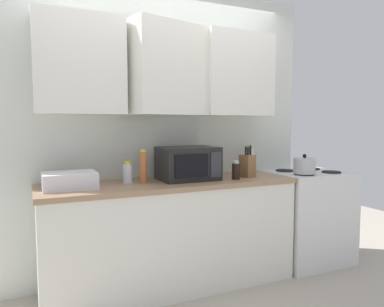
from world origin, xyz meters
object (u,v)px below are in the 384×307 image
knife_block (247,165)px  bottle_soy_dark (236,171)px  dish_rack (70,180)px  bottle_white_jar (250,160)px  stove_range (306,216)px  kettle (304,166)px  bottle_spice_jar (143,167)px  microwave (188,163)px  bottle_clear_tall (128,173)px

knife_block → bottle_soy_dark: size_ratio=1.77×
dish_rack → bottle_white_jar: 1.70m
stove_range → kettle: size_ratio=4.53×
bottle_spice_jar → bottle_white_jar: bearing=8.4°
microwave → bottle_spice_jar: microwave is taller
bottle_clear_tall → bottle_soy_dark: bearing=-11.9°
microwave → dish_rack: microwave is taller
stove_range → bottle_soy_dark: bottle_soy_dark is taller
dish_rack → bottle_white_jar: bearing=5.7°
microwave → dish_rack: (-0.97, -0.02, -0.08)m
bottle_white_jar → microwave: bearing=-168.5°
bottle_soy_dark → bottle_white_jar: (0.34, 0.30, 0.05)m
microwave → knife_block: 0.55m
stove_range → bottle_white_jar: 0.82m
stove_range → bottle_spice_jar: 1.78m
bottle_soy_dark → bottle_white_jar: bearing=41.3°
microwave → bottle_soy_dark: size_ratio=3.00×
bottle_clear_tall → bottle_spice_jar: bearing=-25.6°
dish_rack → bottle_white_jar: (1.69, 0.17, 0.06)m
stove_range → dish_rack: bearing=179.5°
stove_range → dish_rack: dish_rack is taller
kettle → bottle_spice_jar: bearing=173.8°
dish_rack → bottle_spice_jar: (0.57, 0.00, 0.07)m
stove_range → knife_block: (-0.74, -0.04, 0.55)m
stove_range → dish_rack: 2.30m
knife_block → bottle_spice_jar: knife_block is taller
bottle_spice_jar → bottle_white_jar: bottle_spice_jar is taller
bottle_spice_jar → bottle_clear_tall: bearing=154.4°
microwave → knife_block: size_ratio=1.69×
kettle → dish_rack: bearing=175.6°
kettle → stove_range: bearing=39.5°
bottle_white_jar → bottle_soy_dark: bearing=-138.7°
kettle → bottle_white_jar: (-0.39, 0.33, 0.04)m
bottle_spice_jar → bottle_soy_dark: bearing=-9.7°
stove_range → bottle_soy_dark: 1.04m
dish_rack → knife_block: 1.51m
stove_range → bottle_soy_dark: bearing=-172.9°
microwave → dish_rack: bearing=-178.7°
bottle_clear_tall → bottle_white_jar: 1.24m
knife_block → microwave: bearing=171.0°
knife_block → dish_rack: bearing=177.6°
bottle_soy_dark → bottle_white_jar: size_ratio=0.61×
stove_range → bottle_white_jar: (-0.56, 0.19, 0.57)m
dish_rack → bottle_white_jar: bottle_white_jar is taller
dish_rack → bottle_clear_tall: bearing=7.2°
bottle_spice_jar → bottle_clear_tall: 0.13m
dish_rack → knife_block: knife_block is taller
stove_range → bottle_clear_tall: bearing=177.5°
stove_range → bottle_soy_dark: (-0.90, -0.11, 0.52)m
kettle → knife_block: size_ratio=0.71×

